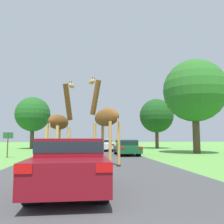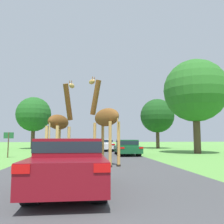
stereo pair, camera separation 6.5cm
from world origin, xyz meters
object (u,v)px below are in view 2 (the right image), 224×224
(giraffe_companion, at_px, (60,122))
(car_queue_left, at_px, (69,148))
(tree_right_cluster, at_px, (157,116))
(giraffe_near_road, at_px, (105,118))
(car_far_ahead, at_px, (74,143))
(car_rear_follower, at_px, (127,147))
(car_queue_right, at_px, (62,146))
(car_verge_right, at_px, (104,144))
(sign_post, at_px, (8,140))
(tree_left_edge, at_px, (195,91))
(tree_centre_back, at_px, (34,114))
(car_lead_maroon, at_px, (70,163))

(giraffe_companion, height_order, car_queue_left, giraffe_companion)
(tree_right_cluster, bearing_deg, giraffe_near_road, -115.26)
(car_far_ahead, xyz_separation_m, car_rear_follower, (4.90, -10.64, -0.07))
(car_queue_right, relative_size, car_queue_left, 1.10)
(car_verge_right, relative_size, sign_post, 2.44)
(giraffe_companion, distance_m, car_rear_follower, 8.21)
(tree_left_edge, xyz_separation_m, tree_centre_back, (-17.00, 11.10, -1.32))
(giraffe_near_road, relative_size, car_queue_left, 1.23)
(car_far_ahead, bearing_deg, tree_centre_back, 162.15)
(giraffe_near_road, distance_m, car_rear_follower, 7.56)
(giraffe_near_road, distance_m, car_lead_maroon, 6.40)
(car_lead_maroon, distance_m, car_far_ahead, 23.55)
(sign_post, bearing_deg, giraffe_companion, -49.48)
(car_lead_maroon, xyz_separation_m, tree_left_edge, (10.67, 14.15, 5.05))
(tree_right_cluster, bearing_deg, car_rear_follower, -118.50)
(car_rear_follower, xyz_separation_m, sign_post, (-9.01, -1.56, 0.59))
(car_far_ahead, xyz_separation_m, tree_right_cluster, (11.14, 0.85, 3.64))
(car_lead_maroon, xyz_separation_m, car_verge_right, (2.52, 19.48, -0.05))
(car_rear_follower, xyz_separation_m, tree_left_edge, (6.76, 1.26, 5.14))
(car_lead_maroon, xyz_separation_m, tree_right_cluster, (10.14, 24.38, 3.63))
(sign_post, bearing_deg, car_far_ahead, 71.35)
(tree_left_edge, bearing_deg, sign_post, -169.88)
(car_rear_follower, height_order, tree_centre_back, tree_centre_back)
(car_rear_follower, height_order, tree_left_edge, tree_left_edge)
(car_lead_maroon, xyz_separation_m, car_rear_follower, (3.90, 12.90, -0.08))
(tree_centre_back, relative_size, tree_right_cluster, 1.01)
(car_rear_follower, bearing_deg, tree_right_cluster, 61.50)
(sign_post, bearing_deg, car_lead_maroon, -65.73)
(car_queue_right, xyz_separation_m, sign_post, (-3.38, -4.87, 0.59))
(giraffe_companion, distance_m, sign_post, 6.48)
(giraffe_near_road, bearing_deg, tree_left_edge, 12.46)
(car_rear_follower, relative_size, tree_right_cluster, 0.61)
(car_far_ahead, height_order, tree_right_cluster, tree_right_cluster)
(car_queue_left, xyz_separation_m, sign_post, (-4.40, 0.66, 0.57))
(giraffe_companion, relative_size, car_queue_right, 1.08)
(car_lead_maroon, bearing_deg, car_queue_right, 96.11)
(car_lead_maroon, relative_size, tree_right_cluster, 0.64)
(car_rear_follower, distance_m, sign_post, 9.17)
(tree_centre_back, bearing_deg, tree_left_edge, -33.13)
(car_lead_maroon, height_order, tree_centre_back, tree_centre_back)
(giraffe_near_road, height_order, car_far_ahead, giraffe_near_road)
(car_far_ahead, height_order, car_verge_right, car_far_ahead)
(tree_left_edge, distance_m, sign_post, 16.66)
(giraffe_near_road, xyz_separation_m, car_lead_maroon, (-1.46, -5.98, -1.75))
(tree_left_edge, bearing_deg, car_queue_left, -163.02)
(car_queue_left, distance_m, tree_right_cluster, 17.87)
(car_verge_right, bearing_deg, tree_left_edge, -33.19)
(giraffe_companion, bearing_deg, car_queue_right, 118.39)
(car_far_ahead, xyz_separation_m, tree_left_edge, (11.66, -9.38, 5.07))
(car_far_ahead, distance_m, tree_left_edge, 15.80)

